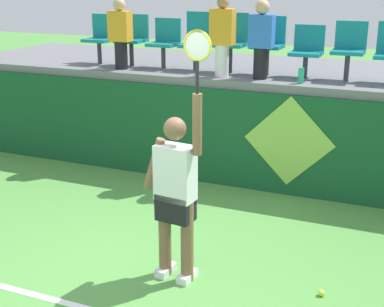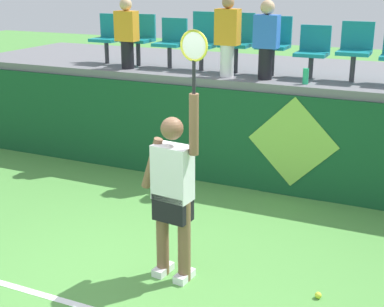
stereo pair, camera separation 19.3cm
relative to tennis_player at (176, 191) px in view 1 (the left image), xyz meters
name	(u,v)px [view 1 (the left image)]	position (x,y,z in m)	size (l,w,h in m)	color
ground_plane	(138,281)	(-0.33, -0.22, -0.96)	(40.00, 40.00, 0.00)	#519342
court_back_wall	(233,138)	(-0.33, 2.73, -0.24)	(10.29, 0.20, 1.43)	#144C28
spectator_platform	(260,70)	(-0.33, 4.07, 0.54)	(10.29, 2.76, 0.12)	slate
tennis_player	(176,191)	(0.00, 0.00, 0.00)	(0.75, 0.30, 2.52)	white
tennis_ball	(321,293)	(1.44, 0.21, -0.92)	(0.07, 0.07, 0.07)	#D1E533
water_bottle	(301,76)	(0.57, 2.90, 0.70)	(0.08, 0.08, 0.21)	#26B272
stadium_chair_0	(101,36)	(-2.91, 3.43, 1.05)	(0.44, 0.42, 0.80)	#38383D
stadium_chair_1	(133,36)	(-2.30, 3.42, 1.06)	(0.44, 0.42, 0.81)	#38383D
stadium_chair_2	(165,40)	(-1.73, 3.42, 1.03)	(0.44, 0.42, 0.77)	#38383D
stadium_chair_3	(197,39)	(-1.18, 3.43, 1.07)	(0.44, 0.42, 0.88)	#38383D
stadium_chair_4	(232,39)	(-0.61, 3.43, 1.09)	(0.44, 0.42, 0.88)	#38383D
stadium_chair_5	(269,42)	(-0.04, 3.43, 1.08)	(0.44, 0.42, 0.85)	#38383D
stadium_chair_6	(307,49)	(0.53, 3.42, 1.00)	(0.44, 0.42, 0.74)	#38383D
stadium_chair_7	(349,47)	(1.11, 3.42, 1.05)	(0.44, 0.42, 0.81)	#38383D
spectator_0	(261,38)	(-0.04, 3.02, 1.17)	(0.34, 0.20, 1.09)	black
spectator_1	(222,36)	(-0.61, 2.99, 1.19)	(0.34, 0.20, 1.14)	white
spectator_2	(120,33)	(-2.30, 3.02, 1.16)	(0.34, 0.20, 1.08)	black
wall_signage_mount	(286,194)	(0.51, 2.63, -0.95)	(1.27, 0.01, 1.42)	#144C28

